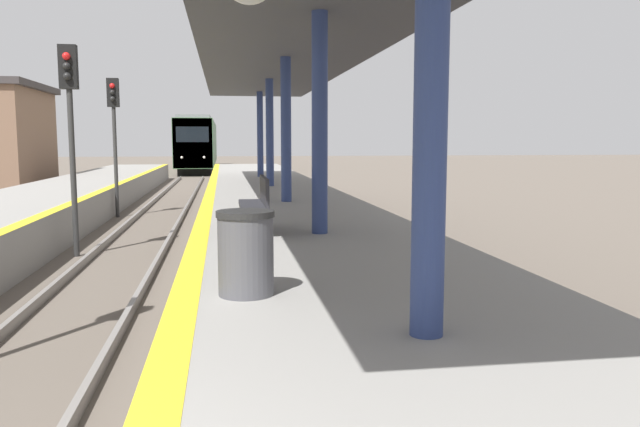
{
  "coord_description": "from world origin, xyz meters",
  "views": [
    {
      "loc": [
        2.05,
        -1.63,
        2.46
      ],
      "look_at": [
        5.76,
        22.29,
        -0.37
      ],
      "focal_mm": 35.0,
      "sensor_mm": 36.0,
      "label": 1
    }
  ],
  "objects_px": {
    "train": "(199,144)",
    "trash_bin": "(246,253)",
    "signal_far": "(114,121)",
    "bench": "(257,203)",
    "signal_mid": "(70,110)"
  },
  "relations": [
    {
      "from": "train",
      "to": "signal_mid",
      "type": "relative_size",
      "value": 5.23
    },
    {
      "from": "train",
      "to": "trash_bin",
      "type": "xyz_separation_m",
      "value": [
        2.26,
        -48.91,
        -0.81
      ]
    },
    {
      "from": "signal_mid",
      "to": "bench",
      "type": "height_order",
      "value": "signal_mid"
    },
    {
      "from": "train",
      "to": "trash_bin",
      "type": "bearing_deg",
      "value": -87.36
    },
    {
      "from": "train",
      "to": "bench",
      "type": "relative_size",
      "value": 14.75
    },
    {
      "from": "signal_far",
      "to": "train",
      "type": "bearing_deg",
      "value": 87.71
    },
    {
      "from": "train",
      "to": "signal_mid",
      "type": "distance_m",
      "value": 41.25
    },
    {
      "from": "signal_mid",
      "to": "trash_bin",
      "type": "xyz_separation_m",
      "value": [
        3.34,
        -7.69,
        -1.73
      ]
    },
    {
      "from": "trash_bin",
      "to": "signal_mid",
      "type": "bearing_deg",
      "value": 113.5
    },
    {
      "from": "bench",
      "to": "trash_bin",
      "type": "bearing_deg",
      "value": -94.51
    },
    {
      "from": "train",
      "to": "signal_far",
      "type": "height_order",
      "value": "signal_far"
    },
    {
      "from": "bench",
      "to": "signal_far",
      "type": "bearing_deg",
      "value": 110.82
    },
    {
      "from": "signal_mid",
      "to": "signal_far",
      "type": "height_order",
      "value": "same"
    },
    {
      "from": "signal_mid",
      "to": "bench",
      "type": "relative_size",
      "value": 2.82
    },
    {
      "from": "signal_far",
      "to": "bench",
      "type": "bearing_deg",
      "value": -69.18
    }
  ]
}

